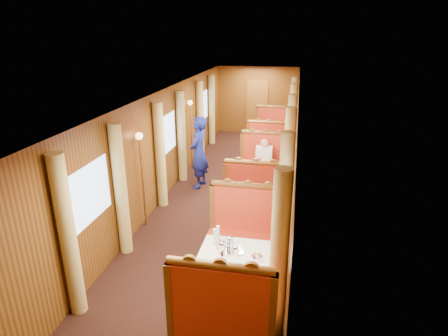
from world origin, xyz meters
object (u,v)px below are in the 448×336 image
(teapot_right, at_px, (236,252))
(passenger, at_px, (264,158))
(rose_vase_far, at_px, (272,125))
(rose_vase_mid, at_px, (260,161))
(tea_tray, at_px, (231,251))
(banquette_near_aft, at_px, (246,235))
(teapot_back, at_px, (230,243))
(table_far, at_px, (271,142))
(banquette_far_aft, at_px, (273,133))
(banquette_far_fwd, at_px, (269,150))
(table_mid, at_px, (260,183))
(table_near, at_px, (236,272))
(teapot_left, at_px, (222,248))
(banquette_mid_fwd, at_px, (255,199))
(fruit_plate, at_px, (257,256))
(banquette_near_fwd, at_px, (223,318))
(banquette_mid_aft, at_px, (264,167))
(steward, at_px, (199,153))

(teapot_right, height_order, passenger, passenger)
(rose_vase_far, bearing_deg, rose_vase_mid, -90.32)
(rose_vase_far, bearing_deg, tea_tray, -90.62)
(rose_vase_far, xyz_separation_m, passenger, (0.00, -2.69, -0.19))
(banquette_near_aft, bearing_deg, teapot_back, -96.75)
(tea_tray, bearing_deg, table_far, 89.35)
(banquette_far_aft, xyz_separation_m, rose_vase_mid, (-0.02, -4.51, 0.50))
(banquette_far_fwd, bearing_deg, banquette_far_aft, 90.00)
(table_mid, relative_size, banquette_far_aft, 0.78)
(table_near, distance_m, banquette_near_aft, 1.02)
(teapot_left, bearing_deg, table_near, 3.65)
(banquette_near_aft, height_order, banquette_mid_fwd, same)
(teapot_back, bearing_deg, banquette_far_fwd, 110.64)
(banquette_far_fwd, height_order, fruit_plate, banquette_far_fwd)
(banquette_mid_fwd, xyz_separation_m, teapot_back, (-0.11, -2.41, 0.40))
(teapot_right, bearing_deg, rose_vase_far, 77.35)
(banquette_near_fwd, distance_m, banquette_near_aft, 2.03)
(table_mid, relative_size, tea_tray, 3.09)
(rose_vase_mid, bearing_deg, tea_tray, -90.92)
(teapot_left, relative_size, rose_vase_mid, 0.49)
(fruit_plate, height_order, rose_vase_far, rose_vase_far)
(banquette_near_fwd, bearing_deg, banquette_far_aft, 90.00)
(fruit_plate, xyz_separation_m, passenger, (-0.31, 4.42, -0.03))
(banquette_mid_aft, distance_m, rose_vase_far, 2.52)
(rose_vase_mid, bearing_deg, banquette_near_aft, -89.48)
(banquette_near_aft, distance_m, tea_tray, 1.10)
(rose_vase_mid, bearing_deg, passenger, 88.36)
(rose_vase_far, height_order, steward, steward)
(teapot_back, relative_size, rose_vase_far, 0.47)
(banquette_mid_fwd, bearing_deg, table_far, 90.00)
(steward, bearing_deg, table_far, 159.50)
(rose_vase_mid, distance_m, steward, 1.61)
(banquette_near_fwd, relative_size, steward, 0.74)
(rose_vase_mid, height_order, passenger, passenger)
(table_mid, relative_size, banquette_mid_fwd, 0.78)
(banquette_far_fwd, relative_size, fruit_plate, 5.85)
(table_mid, distance_m, tea_tray, 3.55)
(teapot_right, bearing_deg, banquette_mid_fwd, 77.43)
(teapot_back, bearing_deg, table_near, -12.44)
(table_near, distance_m, banquette_far_aft, 8.01)
(banquette_mid_aft, bearing_deg, banquette_far_aft, 90.00)
(rose_vase_far, bearing_deg, teapot_right, -89.92)
(tea_tray, distance_m, rose_vase_far, 7.02)
(banquette_far_fwd, height_order, tea_tray, banquette_far_fwd)
(rose_vase_far, bearing_deg, teapot_left, -91.54)
(banquette_near_fwd, distance_m, tea_tray, 1.04)
(banquette_far_fwd, bearing_deg, table_far, 90.00)
(table_near, distance_m, banquette_near_fwd, 1.02)
(banquette_mid_fwd, height_order, teapot_right, banquette_mid_fwd)
(table_near, height_order, fruit_plate, fruit_plate)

